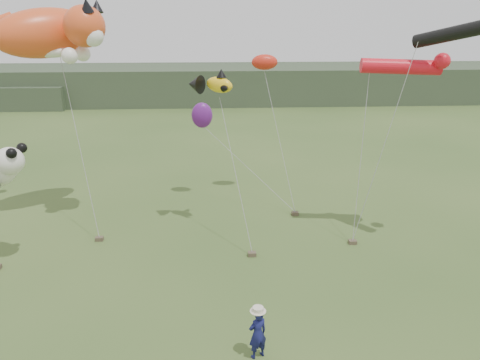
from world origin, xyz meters
The scene contains 8 objects.
ground centered at (0.00, 0.00, 0.00)m, with size 120.00×120.00×0.00m, color #385123.
headland centered at (-3.11, 44.69, 1.92)m, with size 90.00×13.00×4.00m.
festival_attendant centered at (-0.59, -1.46, 0.77)m, with size 0.56×0.37×1.54m, color #15174F.
sandbag_anchors centered at (-2.13, 5.82, 0.08)m, with size 14.64×4.82×0.17m.
cat_kite centered at (-8.51, 9.33, 8.59)m, with size 6.20×4.58×2.68m.
fish_kite centered at (-1.78, 7.65, 6.54)m, with size 2.22×1.45×1.06m.
tube_kites centered at (6.74, 5.98, 7.89)m, with size 4.53×2.91×2.20m.
misc_kites centered at (-0.82, 11.74, 5.61)m, with size 4.45×1.03×3.68m.
Camera 1 is at (-1.75, -12.39, 9.02)m, focal length 35.00 mm.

